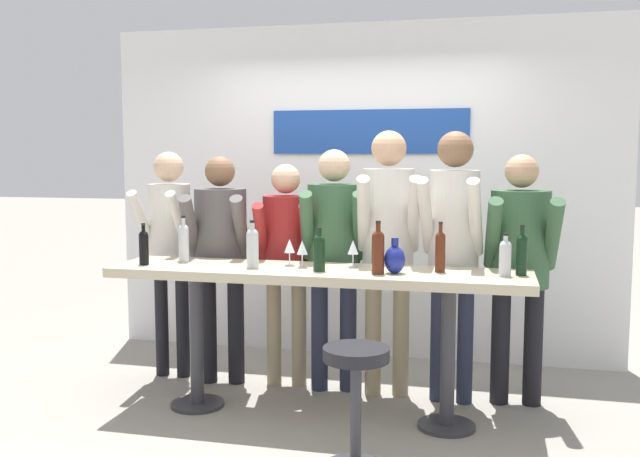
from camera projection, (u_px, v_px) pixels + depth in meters
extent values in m
plane|color=gray|center=(317.00, 416.00, 4.63)|extent=(40.00, 40.00, 0.00)
cube|color=white|center=(360.00, 192.00, 5.96)|extent=(4.29, 0.10, 2.76)
cube|color=#1E479E|center=(369.00, 132.00, 5.84)|extent=(1.62, 0.02, 0.36)
cube|color=beige|center=(317.00, 274.00, 4.54)|extent=(2.69, 0.59, 0.06)
cylinder|color=#333338|center=(196.00, 337.00, 4.78)|extent=(0.09, 0.09, 0.91)
cylinder|color=#333338|center=(198.00, 404.00, 4.83)|extent=(0.36, 0.36, 0.02)
cylinder|color=#333338|center=(448.00, 353.00, 4.39)|extent=(0.09, 0.09, 0.91)
cylinder|color=#333338|center=(446.00, 426.00, 4.44)|extent=(0.36, 0.36, 0.02)
cylinder|color=#333338|center=(356.00, 412.00, 3.79)|extent=(0.06, 0.06, 0.62)
cylinder|color=black|center=(356.00, 354.00, 3.76)|extent=(0.35, 0.35, 0.07)
cylinder|color=black|center=(162.00, 322.00, 5.46)|extent=(0.10, 0.10, 0.82)
cylinder|color=black|center=(183.00, 324.00, 5.42)|extent=(0.10, 0.10, 0.82)
cylinder|color=beige|center=(170.00, 227.00, 5.37)|extent=(0.32, 0.32, 0.65)
sphere|color=#D6AD89|center=(169.00, 167.00, 5.32)|extent=(0.22, 0.22, 0.22)
cylinder|color=beige|center=(142.00, 223.00, 5.24)|extent=(0.08, 0.38, 0.50)
cylinder|color=beige|center=(180.00, 223.00, 5.18)|extent=(0.08, 0.38, 0.50)
cylinder|color=black|center=(209.00, 329.00, 5.30)|extent=(0.12, 0.12, 0.81)
cylinder|color=black|center=(236.00, 329.00, 5.28)|extent=(0.12, 0.12, 0.81)
cylinder|color=#514C4C|center=(221.00, 232.00, 5.21)|extent=(0.43, 0.43, 0.64)
sphere|color=brown|center=(220.00, 171.00, 5.16)|extent=(0.22, 0.22, 0.22)
cylinder|color=#514C4C|center=(191.00, 228.00, 5.07)|extent=(0.15, 0.40, 0.50)
cylinder|color=#514C4C|center=(241.00, 228.00, 5.04)|extent=(0.15, 0.40, 0.50)
cylinder|color=gray|center=(274.00, 333.00, 5.23)|extent=(0.11, 0.11, 0.78)
cylinder|color=gray|center=(299.00, 333.00, 5.22)|extent=(0.11, 0.11, 0.78)
cylinder|color=maroon|center=(286.00, 238.00, 5.16)|extent=(0.39, 0.39, 0.62)
sphere|color=#D6AD89|center=(286.00, 179.00, 5.11)|extent=(0.21, 0.21, 0.21)
cylinder|color=maroon|center=(261.00, 235.00, 5.01)|extent=(0.14, 0.38, 0.48)
cylinder|color=maroon|center=(306.00, 235.00, 4.99)|extent=(0.14, 0.38, 0.48)
cylinder|color=#23283D|center=(320.00, 333.00, 5.12)|extent=(0.12, 0.12, 0.83)
cylinder|color=#23283D|center=(348.00, 334.00, 5.11)|extent=(0.12, 0.12, 0.83)
cylinder|color=#335638|center=(334.00, 230.00, 5.04)|extent=(0.43, 0.43, 0.66)
sphere|color=#D6AD89|center=(334.00, 165.00, 4.99)|extent=(0.22, 0.22, 0.22)
cylinder|color=#335638|center=(307.00, 226.00, 4.88)|extent=(0.16, 0.40, 0.51)
cylinder|color=#335638|center=(359.00, 226.00, 4.86)|extent=(0.16, 0.40, 0.51)
cylinder|color=gray|center=(373.00, 333.00, 5.01)|extent=(0.11, 0.11, 0.89)
cylinder|color=gray|center=(401.00, 333.00, 5.00)|extent=(0.11, 0.11, 0.89)
cylinder|color=beige|center=(388.00, 220.00, 4.92)|extent=(0.40, 0.40, 0.71)
sphere|color=tan|center=(389.00, 148.00, 4.87)|extent=(0.24, 0.24, 0.24)
cylinder|color=beige|center=(363.00, 215.00, 4.76)|extent=(0.15, 0.42, 0.54)
cylinder|color=beige|center=(414.00, 215.00, 4.73)|extent=(0.15, 0.42, 0.54)
cylinder|color=#23283D|center=(438.00, 337.00, 4.90)|extent=(0.11, 0.11, 0.89)
cylinder|color=#23283D|center=(465.00, 339.00, 4.84)|extent=(0.11, 0.11, 0.89)
cylinder|color=beige|center=(454.00, 223.00, 4.79)|extent=(0.36, 0.36, 0.70)
sphere|color=brown|center=(455.00, 149.00, 4.73)|extent=(0.24, 0.24, 0.24)
cylinder|color=beige|center=(426.00, 217.00, 4.67)|extent=(0.12, 0.41, 0.54)
cylinder|color=beige|center=(475.00, 218.00, 4.57)|extent=(0.12, 0.41, 0.54)
cylinder|color=black|center=(500.00, 345.00, 4.84)|extent=(0.13, 0.13, 0.81)
cylinder|color=black|center=(533.00, 346.00, 4.81)|extent=(0.13, 0.13, 0.81)
cylinder|color=#335638|center=(520.00, 239.00, 4.75)|extent=(0.42, 0.42, 0.64)
sphere|color=tan|center=(522.00, 171.00, 4.70)|extent=(0.22, 0.22, 0.22)
cylinder|color=#335638|center=(493.00, 234.00, 4.62)|extent=(0.12, 0.40, 0.50)
cylinder|color=#335638|center=(553.00, 235.00, 4.56)|extent=(0.12, 0.40, 0.50)
cylinder|color=#B7BCC1|center=(253.00, 251.00, 4.56)|extent=(0.08, 0.08, 0.22)
sphere|color=#B7BCC1|center=(252.00, 235.00, 4.55)|extent=(0.08, 0.08, 0.08)
cylinder|color=#B7BCC1|center=(252.00, 229.00, 4.54)|extent=(0.03, 0.03, 0.08)
cylinder|color=black|center=(252.00, 221.00, 4.54)|extent=(0.03, 0.03, 0.02)
cylinder|color=black|center=(522.00, 258.00, 4.28)|extent=(0.07, 0.07, 0.22)
sphere|color=black|center=(522.00, 240.00, 4.27)|extent=(0.07, 0.07, 0.07)
cylinder|color=black|center=(522.00, 234.00, 4.27)|extent=(0.03, 0.03, 0.08)
cylinder|color=black|center=(522.00, 226.00, 4.26)|extent=(0.03, 0.03, 0.02)
cylinder|color=#4C1E0F|center=(440.00, 255.00, 4.40)|extent=(0.06, 0.06, 0.22)
sphere|color=#4C1E0F|center=(440.00, 237.00, 4.39)|extent=(0.06, 0.06, 0.06)
cylinder|color=#4C1E0F|center=(441.00, 231.00, 4.38)|extent=(0.02, 0.02, 0.08)
cylinder|color=black|center=(441.00, 223.00, 4.38)|extent=(0.03, 0.03, 0.02)
cylinder|color=#B7BCC1|center=(505.00, 261.00, 4.26)|extent=(0.07, 0.07, 0.18)
sphere|color=#B7BCC1|center=(505.00, 246.00, 4.25)|extent=(0.07, 0.07, 0.07)
cylinder|color=#B7BCC1|center=(506.00, 241.00, 4.24)|extent=(0.03, 0.03, 0.06)
cylinder|color=black|center=(506.00, 234.00, 4.24)|extent=(0.03, 0.03, 0.01)
cylinder|color=#B7BCC1|center=(184.00, 246.00, 4.81)|extent=(0.07, 0.07, 0.22)
sphere|color=#B7BCC1|center=(183.00, 229.00, 4.80)|extent=(0.07, 0.07, 0.07)
cylinder|color=#B7BCC1|center=(183.00, 224.00, 4.80)|extent=(0.03, 0.03, 0.08)
cylinder|color=black|center=(183.00, 217.00, 4.79)|extent=(0.03, 0.03, 0.02)
cylinder|color=black|center=(144.00, 250.00, 4.70)|extent=(0.06, 0.06, 0.19)
sphere|color=black|center=(143.00, 236.00, 4.69)|extent=(0.06, 0.06, 0.06)
cylinder|color=black|center=(143.00, 230.00, 4.68)|extent=(0.02, 0.02, 0.07)
cylinder|color=black|center=(143.00, 224.00, 4.68)|extent=(0.03, 0.03, 0.01)
cylinder|color=#4C1E0F|center=(378.00, 255.00, 4.33)|extent=(0.08, 0.08, 0.23)
sphere|color=#4C1E0F|center=(378.00, 237.00, 4.32)|extent=(0.08, 0.08, 0.08)
cylinder|color=#4C1E0F|center=(378.00, 230.00, 4.31)|extent=(0.03, 0.03, 0.08)
cylinder|color=black|center=(378.00, 222.00, 4.31)|extent=(0.03, 0.03, 0.02)
cylinder|color=black|center=(319.00, 256.00, 4.44)|extent=(0.08, 0.08, 0.19)
sphere|color=black|center=(319.00, 240.00, 4.42)|extent=(0.08, 0.08, 0.08)
cylinder|color=black|center=(319.00, 235.00, 4.42)|extent=(0.03, 0.03, 0.07)
cylinder|color=black|center=(319.00, 228.00, 4.42)|extent=(0.03, 0.03, 0.01)
cylinder|color=silver|center=(302.00, 267.00, 4.58)|extent=(0.06, 0.06, 0.01)
cylinder|color=silver|center=(302.00, 261.00, 4.58)|extent=(0.01, 0.01, 0.08)
cone|color=silver|center=(302.00, 247.00, 4.57)|extent=(0.07, 0.07, 0.09)
cylinder|color=silver|center=(290.00, 265.00, 4.66)|extent=(0.06, 0.06, 0.01)
cylinder|color=silver|center=(290.00, 259.00, 4.66)|extent=(0.01, 0.01, 0.08)
cone|color=silver|center=(290.00, 246.00, 4.65)|extent=(0.07, 0.07, 0.09)
cylinder|color=silver|center=(353.00, 267.00, 4.59)|extent=(0.06, 0.06, 0.01)
cylinder|color=silver|center=(353.00, 260.00, 4.59)|extent=(0.01, 0.01, 0.08)
cone|color=silver|center=(353.00, 247.00, 4.58)|extent=(0.07, 0.07, 0.09)
ellipsoid|color=navy|center=(395.00, 260.00, 4.35)|extent=(0.13, 0.13, 0.17)
cylinder|color=navy|center=(395.00, 242.00, 4.34)|extent=(0.04, 0.04, 0.05)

